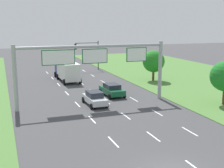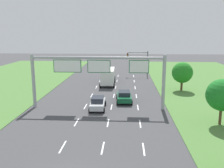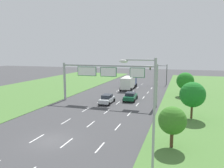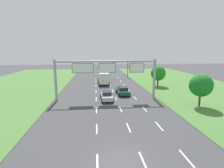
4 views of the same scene
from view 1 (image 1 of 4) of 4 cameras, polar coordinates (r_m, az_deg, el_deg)
name	(u,v)px [view 1 (image 1 of 4)]	position (r m, az deg, el deg)	size (l,w,h in m)	color
lane_dashes_inner_left	(92,120)	(30.27, -3.66, -6.51)	(0.14, 62.40, 0.01)	white
lane_dashes_inner_right	(126,116)	(31.37, 2.52, -5.86)	(0.14, 62.40, 0.01)	white
lane_dashes_slip	(157,113)	(32.80, 8.22, -5.20)	(0.14, 62.40, 0.01)	white
car_near_red	(112,90)	(39.59, -0.02, -1.04)	(2.38, 4.47, 1.53)	#145633
car_lead_silver	(95,98)	(35.23, -3.20, -2.59)	(2.10, 4.30, 1.57)	silver
box_truck	(67,70)	(50.23, -8.25, 2.51)	(2.84, 8.57, 3.03)	navy
sign_gantry	(93,61)	(34.75, -3.46, 4.17)	(17.24, 0.44, 7.00)	#9EA0A5
traffic_light_mast	(89,50)	(60.72, -4.31, 6.20)	(4.76, 0.49, 5.60)	#47494F
roadside_tree_far	(154,61)	(49.63, 7.62, 4.12)	(3.47, 3.47, 4.87)	#513823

